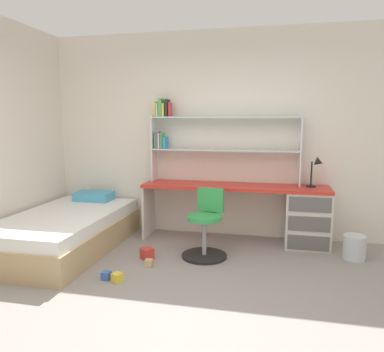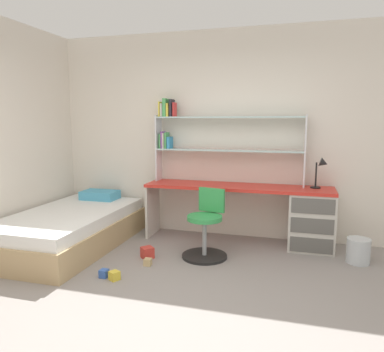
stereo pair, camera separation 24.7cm
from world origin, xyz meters
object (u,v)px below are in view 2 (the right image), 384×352
(desk_lamp, at_px, (322,168))
(waste_bin, at_px, (358,251))
(bed_platform, at_px, (70,229))
(toy_block_blue_0, at_px, (104,273))
(toy_block_natural_2, at_px, (148,262))
(desk, at_px, (289,213))
(toy_block_red_1, at_px, (147,253))
(toy_block_yellow_3, at_px, (114,276))
(swivel_chair, at_px, (206,231))
(bookshelf_hutch, at_px, (210,134))

(desk_lamp, bearing_deg, waste_bin, -45.02)
(bed_platform, distance_m, waste_bin, 3.41)
(toy_block_blue_0, xyz_separation_m, toy_block_natural_2, (0.30, 0.41, -0.00))
(desk, distance_m, bed_platform, 2.74)
(toy_block_natural_2, bearing_deg, toy_block_red_1, 114.03)
(toy_block_yellow_3, bearing_deg, desk, 42.99)
(desk_lamp, relative_size, swivel_chair, 0.49)
(desk_lamp, height_order, waste_bin, desk_lamp)
(toy_block_red_1, relative_size, toy_block_yellow_3, 1.41)
(toy_block_natural_2, bearing_deg, toy_block_yellow_3, -111.43)
(desk, bearing_deg, swivel_chair, -145.25)
(desk, distance_m, toy_block_yellow_3, 2.24)
(toy_block_blue_0, bearing_deg, desk_lamp, 35.97)
(swivel_chair, distance_m, toy_block_yellow_3, 1.16)
(desk, relative_size, bed_platform, 1.15)
(desk_lamp, relative_size, toy_block_blue_0, 4.82)
(bookshelf_hutch, relative_size, desk_lamp, 5.09)
(bed_platform, bearing_deg, toy_block_blue_0, -39.52)
(toy_block_red_1, distance_m, toy_block_natural_2, 0.23)
(swivel_chair, relative_size, toy_block_red_1, 6.23)
(swivel_chair, relative_size, toy_block_blue_0, 9.83)
(bookshelf_hutch, relative_size, toy_block_blue_0, 24.56)
(swivel_chair, distance_m, waste_bin, 1.70)
(toy_block_yellow_3, bearing_deg, toy_block_natural_2, 68.57)
(bookshelf_hutch, relative_size, toy_block_natural_2, 25.33)
(toy_block_blue_0, distance_m, toy_block_natural_2, 0.51)
(desk, relative_size, toy_block_blue_0, 29.80)
(swivel_chair, height_order, toy_block_red_1, swivel_chair)
(waste_bin, distance_m, toy_block_natural_2, 2.32)
(swivel_chair, xyz_separation_m, bed_platform, (-1.72, -0.12, -0.08))
(bookshelf_hutch, xyz_separation_m, toy_block_natural_2, (-0.40, -1.21, -1.35))
(bed_platform, height_order, toy_block_yellow_3, bed_platform)
(toy_block_red_1, bearing_deg, toy_block_yellow_3, -96.87)
(waste_bin, bearing_deg, bookshelf_hutch, 164.72)
(toy_block_blue_0, bearing_deg, toy_block_red_1, 71.31)
(toy_block_yellow_3, bearing_deg, waste_bin, 25.91)
(bed_platform, relative_size, toy_block_natural_2, 26.62)
(bed_platform, xyz_separation_m, toy_block_red_1, (1.09, -0.11, -0.16))
(waste_bin, height_order, toy_block_natural_2, waste_bin)
(desk_lamp, height_order, swivel_chair, desk_lamp)
(bookshelf_hutch, bearing_deg, desk_lamp, -3.72)
(toy_block_natural_2, bearing_deg, swivel_chair, 39.34)
(desk_lamp, bearing_deg, bed_platform, -165.01)
(desk, xyz_separation_m, toy_block_blue_0, (-1.75, -1.48, -0.38))
(toy_block_red_1, bearing_deg, desk_lamp, 25.63)
(bed_platform, xyz_separation_m, toy_block_yellow_3, (1.01, -0.76, -0.18))
(bookshelf_hutch, relative_size, swivel_chair, 2.50)
(desk, height_order, desk_lamp, desk_lamp)
(desk_lamp, relative_size, toy_block_red_1, 3.06)
(bookshelf_hutch, height_order, desk_lamp, bookshelf_hutch)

